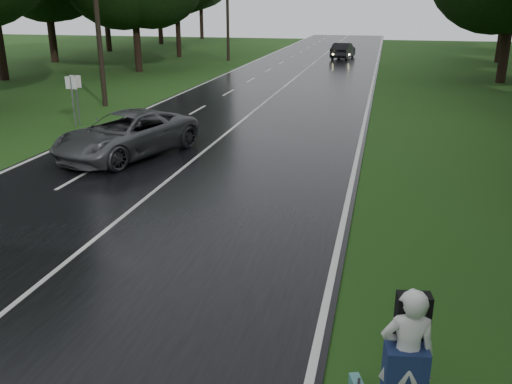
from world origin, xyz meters
TOP-DOWN VIEW (x-y plane):
  - road at (0.00, 20.00)m, footprint 12.00×140.00m
  - lane_center at (0.00, 20.00)m, footprint 0.12×140.00m
  - grey_car at (-2.59, 10.92)m, footprint 4.50×6.39m
  - far_car at (2.31, 49.40)m, footprint 2.25×4.92m
  - hitchhiker at (7.14, -0.58)m, footprint 0.80×0.74m
  - utility_pole_mid at (-8.50, 20.21)m, footprint 1.80×0.28m
  - utility_pole_far at (-8.50, 45.08)m, footprint 1.80×0.28m
  - road_sign_a at (-7.20, 14.96)m, footprint 0.55×0.10m
  - road_sign_b at (-7.20, 15.33)m, footprint 0.56×0.10m
  - tree_left_e at (-13.29, 34.96)m, footprint 8.65×8.65m
  - tree_left_f at (-14.59, 47.62)m, footprint 10.78×10.78m
  - tree_right_e at (14.68, 34.95)m, footprint 8.65×8.65m
  - tree_right_f at (16.99, 49.40)m, footprint 10.18×10.18m

SIDE VIEW (x-z plane):
  - utility_pole_mid at x=-8.50m, z-range -4.63..4.63m
  - utility_pole_far at x=-8.50m, z-range -5.19..5.19m
  - road_sign_a at x=-7.20m, z-range -1.15..1.15m
  - road_sign_b at x=-7.20m, z-range -1.16..1.16m
  - tree_left_e at x=-13.29m, z-range -6.76..6.76m
  - tree_left_f at x=-14.59m, z-range -8.42..8.42m
  - tree_right_e at x=14.68m, z-range -6.76..6.76m
  - tree_right_f at x=16.99m, z-range -7.95..7.95m
  - road at x=0.00m, z-range 0.00..0.04m
  - lane_center at x=0.00m, z-range 0.04..0.05m
  - far_car at x=2.31m, z-range 0.04..1.60m
  - grey_car at x=-2.59m, z-range 0.04..1.66m
  - hitchhiker at x=7.14m, z-range -0.07..1.95m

